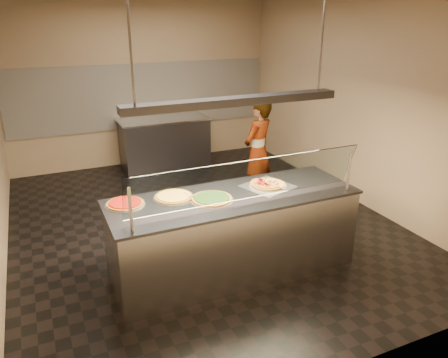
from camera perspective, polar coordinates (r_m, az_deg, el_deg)
name	(u,v)px	position (r m, az deg, el deg)	size (l,w,h in m)	color
ground	(202,223)	(6.20, -2.90, -5.78)	(5.00, 6.00, 0.02)	black
wall_back	(142,85)	(8.52, -10.64, 11.99)	(5.00, 0.02, 3.00)	tan
wall_front	(354,208)	(3.20, 16.66, -3.59)	(5.00, 0.02, 3.00)	tan
wall_right	(355,103)	(6.97, 16.75, 9.52)	(0.02, 6.00, 3.00)	tan
tile_band	(143,96)	(8.52, -10.50, 10.64)	(4.90, 0.02, 1.20)	silver
serving_counter	(233,234)	(4.91, 1.23, -7.14)	(2.73, 0.94, 0.93)	#B7B7BC
sneeze_guard	(249,180)	(4.32, 3.24, -0.18)	(2.49, 0.18, 0.54)	#B7B7BC
perforated_tray	(268,186)	(4.98, 5.73, -0.87)	(0.61, 0.61, 0.01)	silver
half_pizza_pepperoni	(260,185)	(4.92, 4.77, -0.74)	(0.32, 0.44, 0.05)	brown
half_pizza_sausage	(275,183)	(5.02, 6.68, -0.48)	(0.32, 0.44, 0.04)	brown
pizza_spinach	(212,198)	(4.59, -1.62, -2.56)	(0.46, 0.46, 0.03)	silver
pizza_cheese	(174,196)	(4.68, -6.60, -2.26)	(0.44, 0.44, 0.03)	silver
pizza_tomato	(125,203)	(4.60, -12.79, -3.11)	(0.41, 0.41, 0.03)	silver
pizza_spatula	(193,195)	(4.65, -4.12, -2.16)	(0.18, 0.23, 0.02)	#B7B7BC
prep_table	(165,143)	(8.37, -7.75, 4.74)	(1.64, 0.74, 0.93)	#3C3C42
worker	(258,151)	(6.66, 4.45, 3.63)	(0.58, 0.38, 1.60)	#3A3445
heat_lamp_housing	(234,101)	(4.41, 1.38, 10.12)	(2.30, 0.18, 0.08)	#3C3C42
lamp_rod_left	(130,47)	(4.02, -12.12, 16.46)	(0.02, 0.02, 1.01)	#B7B7BC
lamp_rod_right	(322,41)	(4.85, 12.67, 17.13)	(0.02, 0.02, 1.01)	#B7B7BC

